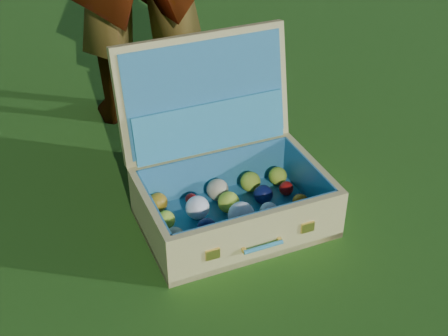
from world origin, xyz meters
TOP-DOWN VIEW (x-y plane):
  - ground at (0.00, 0.00)m, footprint 60.00×60.00m
  - suitcase at (0.14, 0.26)m, footprint 0.56×0.50m

SIDE VIEW (x-z plane):
  - ground at x=0.00m, z-range 0.00..0.00m
  - suitcase at x=0.14m, z-range -0.11..0.40m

